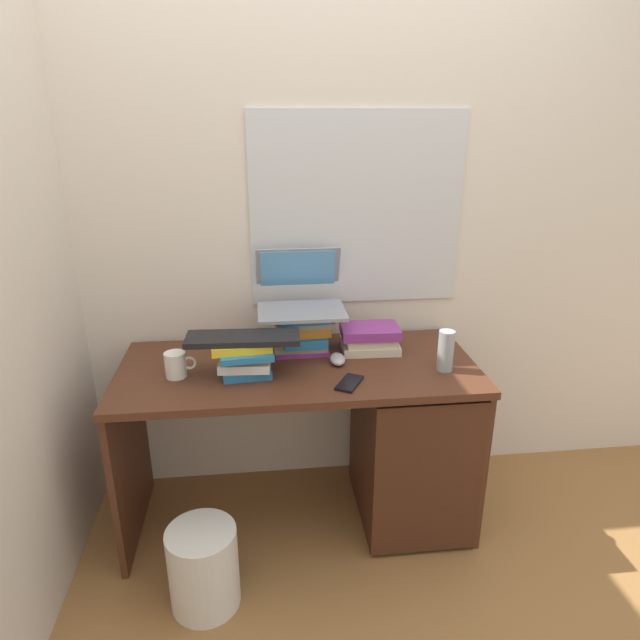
{
  "coord_description": "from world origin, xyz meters",
  "views": [
    {
      "loc": [
        -0.14,
        -1.97,
        1.65
      ],
      "look_at": [
        0.09,
        0.02,
        0.9
      ],
      "focal_mm": 31.01,
      "sensor_mm": 36.0,
      "label": 1
    }
  ],
  "objects_px": {
    "laptop": "(300,294)",
    "cell_phone": "(349,383)",
    "desk": "(384,434)",
    "book_stack_tall": "(303,332)",
    "book_stack_keyboard_riser": "(245,357)",
    "computer_mouse": "(338,359)",
    "mug": "(176,365)",
    "book_stack_side": "(370,338)",
    "keyboard": "(243,338)",
    "water_bottle": "(446,351)",
    "wastebasket": "(204,567)"
  },
  "relations": [
    {
      "from": "laptop",
      "to": "cell_phone",
      "type": "xyz_separation_m",
      "value": [
        0.15,
        -0.39,
        -0.22
      ]
    },
    {
      "from": "desk",
      "to": "laptop",
      "type": "bearing_deg",
      "value": 145.47
    },
    {
      "from": "book_stack_tall",
      "to": "cell_phone",
      "type": "bearing_deg",
      "value": -66.17
    },
    {
      "from": "book_stack_keyboard_riser",
      "to": "computer_mouse",
      "type": "bearing_deg",
      "value": 8.2
    },
    {
      "from": "computer_mouse",
      "to": "mug",
      "type": "bearing_deg",
      "value": -175.84
    },
    {
      "from": "book_stack_side",
      "to": "mug",
      "type": "xyz_separation_m",
      "value": [
        -0.77,
        -0.17,
        -0.0
      ]
    },
    {
      "from": "keyboard",
      "to": "laptop",
      "type": "bearing_deg",
      "value": 50.98
    },
    {
      "from": "book_stack_tall",
      "to": "desk",
      "type": "bearing_deg",
      "value": -26.46
    },
    {
      "from": "keyboard",
      "to": "book_stack_tall",
      "type": "bearing_deg",
      "value": 42.23
    },
    {
      "from": "book_stack_side",
      "to": "book_stack_keyboard_riser",
      "type": "bearing_deg",
      "value": -161.41
    },
    {
      "from": "keyboard",
      "to": "computer_mouse",
      "type": "distance_m",
      "value": 0.39
    },
    {
      "from": "laptop",
      "to": "water_bottle",
      "type": "xyz_separation_m",
      "value": [
        0.53,
        -0.31,
        -0.15
      ]
    },
    {
      "from": "book_stack_keyboard_riser",
      "to": "keyboard",
      "type": "height_order",
      "value": "keyboard"
    },
    {
      "from": "water_bottle",
      "to": "book_stack_tall",
      "type": "bearing_deg",
      "value": 155.19
    },
    {
      "from": "book_stack_side",
      "to": "mug",
      "type": "bearing_deg",
      "value": -167.87
    },
    {
      "from": "computer_mouse",
      "to": "water_bottle",
      "type": "relative_size",
      "value": 0.65
    },
    {
      "from": "desk",
      "to": "water_bottle",
      "type": "relative_size",
      "value": 8.71
    },
    {
      "from": "mug",
      "to": "wastebasket",
      "type": "height_order",
      "value": "mug"
    },
    {
      "from": "keyboard",
      "to": "water_bottle",
      "type": "relative_size",
      "value": 2.61
    },
    {
      "from": "keyboard",
      "to": "water_bottle",
      "type": "bearing_deg",
      "value": -0.73
    },
    {
      "from": "water_bottle",
      "to": "cell_phone",
      "type": "height_order",
      "value": "water_bottle"
    },
    {
      "from": "desk",
      "to": "water_bottle",
      "type": "distance_m",
      "value": 0.46
    },
    {
      "from": "book_stack_side",
      "to": "water_bottle",
      "type": "bearing_deg",
      "value": -41.77
    },
    {
      "from": "laptop",
      "to": "computer_mouse",
      "type": "xyz_separation_m",
      "value": [
        0.13,
        -0.21,
        -0.21
      ]
    },
    {
      "from": "keyboard",
      "to": "wastebasket",
      "type": "relative_size",
      "value": 1.35
    },
    {
      "from": "water_bottle",
      "to": "mug",
      "type": "bearing_deg",
      "value": 176.74
    },
    {
      "from": "mug",
      "to": "book_stack_tall",
      "type": "bearing_deg",
      "value": 20.6
    },
    {
      "from": "desk",
      "to": "keyboard",
      "type": "relative_size",
      "value": 3.34
    },
    {
      "from": "desk",
      "to": "laptop",
      "type": "height_order",
      "value": "laptop"
    },
    {
      "from": "keyboard",
      "to": "cell_phone",
      "type": "distance_m",
      "value": 0.43
    },
    {
      "from": "computer_mouse",
      "to": "mug",
      "type": "xyz_separation_m",
      "value": [
        -0.62,
        -0.04,
        0.03
      ]
    },
    {
      "from": "desk",
      "to": "book_stack_tall",
      "type": "distance_m",
      "value": 0.55
    },
    {
      "from": "book_stack_tall",
      "to": "book_stack_side",
      "type": "relative_size",
      "value": 1.01
    },
    {
      "from": "computer_mouse",
      "to": "book_stack_keyboard_riser",
      "type": "bearing_deg",
      "value": -171.8
    },
    {
      "from": "desk",
      "to": "cell_phone",
      "type": "distance_m",
      "value": 0.41
    },
    {
      "from": "book_stack_tall",
      "to": "book_stack_keyboard_riser",
      "type": "bearing_deg",
      "value": -140.9
    },
    {
      "from": "wastebasket",
      "to": "computer_mouse",
      "type": "bearing_deg",
      "value": 38.33
    },
    {
      "from": "computer_mouse",
      "to": "keyboard",
      "type": "bearing_deg",
      "value": -170.96
    },
    {
      "from": "desk",
      "to": "keyboard",
      "type": "height_order",
      "value": "keyboard"
    },
    {
      "from": "book_stack_keyboard_riser",
      "to": "water_bottle",
      "type": "distance_m",
      "value": 0.77
    },
    {
      "from": "book_stack_keyboard_riser",
      "to": "water_bottle",
      "type": "relative_size",
      "value": 1.47
    },
    {
      "from": "desk",
      "to": "wastebasket",
      "type": "height_order",
      "value": "desk"
    },
    {
      "from": "book_stack_tall",
      "to": "computer_mouse",
      "type": "relative_size",
      "value": 2.38
    },
    {
      "from": "water_bottle",
      "to": "cell_phone",
      "type": "bearing_deg",
      "value": -168.45
    },
    {
      "from": "book_stack_tall",
      "to": "book_stack_keyboard_riser",
      "type": "xyz_separation_m",
      "value": [
        -0.24,
        -0.19,
        -0.01
      ]
    },
    {
      "from": "book_stack_tall",
      "to": "computer_mouse",
      "type": "bearing_deg",
      "value": -48.46
    },
    {
      "from": "book_stack_tall",
      "to": "wastebasket",
      "type": "relative_size",
      "value": 0.8
    },
    {
      "from": "keyboard",
      "to": "wastebasket",
      "type": "xyz_separation_m",
      "value": [
        -0.17,
        -0.36,
        -0.72
      ]
    },
    {
      "from": "book_stack_keyboard_riser",
      "to": "keyboard",
      "type": "distance_m",
      "value": 0.08
    },
    {
      "from": "laptop",
      "to": "keyboard",
      "type": "bearing_deg",
      "value": -131.65
    }
  ]
}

